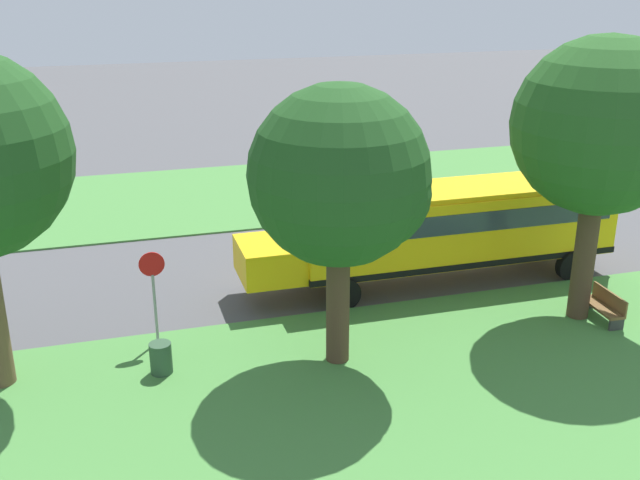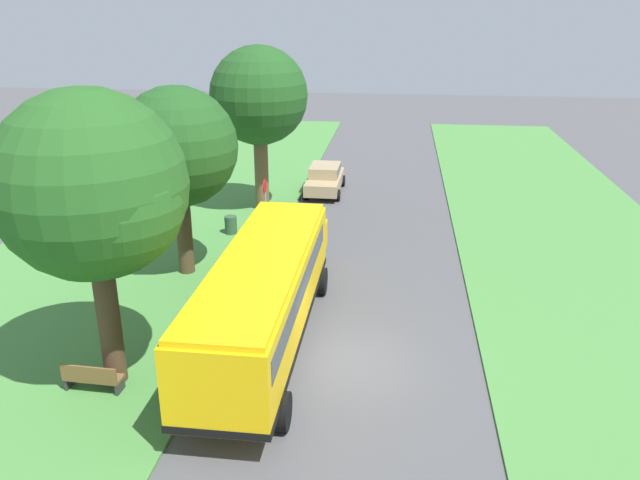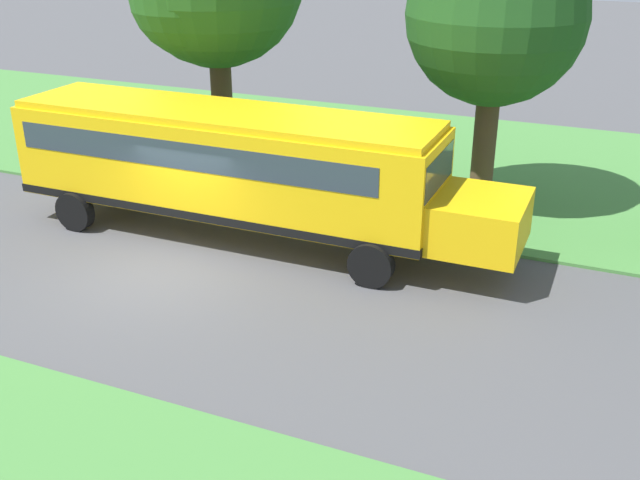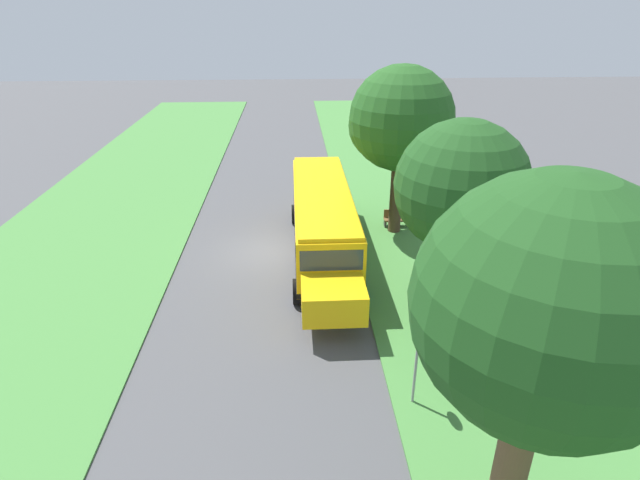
{
  "view_description": "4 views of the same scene",
  "coord_description": "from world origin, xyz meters",
  "px_view_note": "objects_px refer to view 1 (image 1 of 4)",
  "views": [
    {
      "loc": [
        -23.44,
        11.06,
        9.83
      ],
      "look_at": [
        -2.14,
        4.82,
        1.66
      ],
      "focal_mm": 42.0,
      "sensor_mm": 36.0,
      "label": 1
    },
    {
      "loc": [
        1.23,
        -16.1,
        9.99
      ],
      "look_at": [
        -1.44,
        4.89,
        1.98
      ],
      "focal_mm": 35.0,
      "sensor_mm": 36.0,
      "label": 2
    },
    {
      "loc": [
        12.33,
        9.16,
        7.49
      ],
      "look_at": [
        -0.21,
        3.84,
        1.42
      ],
      "focal_mm": 42.0,
      "sensor_mm": 36.0,
      "label": 3
    },
    {
      "loc": [
        -1.28,
        21.13,
        10.53
      ],
      "look_at": [
        -2.32,
        2.8,
        1.85
      ],
      "focal_mm": 28.0,
      "sensor_mm": 36.0,
      "label": 4
    }
  ],
  "objects_px": {
    "oak_tree_roadside_mid": "(346,180)",
    "park_bench": "(604,306)",
    "school_bus": "(447,224)",
    "oak_tree_beside_bus": "(600,129)",
    "trash_bin": "(161,359)",
    "stop_sign": "(154,287)"
  },
  "relations": [
    {
      "from": "oak_tree_roadside_mid",
      "to": "park_bench",
      "type": "distance_m",
      "value": 9.23
    },
    {
      "from": "school_bus",
      "to": "oak_tree_beside_bus",
      "type": "relative_size",
      "value": 1.52
    },
    {
      "from": "oak_tree_roadside_mid",
      "to": "trash_bin",
      "type": "xyz_separation_m",
      "value": [
        0.68,
        4.65,
        -4.52
      ]
    },
    {
      "from": "oak_tree_beside_bus",
      "to": "stop_sign",
      "type": "distance_m",
      "value": 12.85
    },
    {
      "from": "park_bench",
      "to": "trash_bin",
      "type": "relative_size",
      "value": 1.8
    },
    {
      "from": "stop_sign",
      "to": "school_bus",
      "type": "bearing_deg",
      "value": -78.01
    },
    {
      "from": "oak_tree_roadside_mid",
      "to": "trash_bin",
      "type": "bearing_deg",
      "value": 81.66
    },
    {
      "from": "oak_tree_beside_bus",
      "to": "park_bench",
      "type": "height_order",
      "value": "oak_tree_beside_bus"
    },
    {
      "from": "stop_sign",
      "to": "park_bench",
      "type": "height_order",
      "value": "stop_sign"
    },
    {
      "from": "school_bus",
      "to": "stop_sign",
      "type": "distance_m",
      "value": 9.76
    },
    {
      "from": "oak_tree_beside_bus",
      "to": "park_bench",
      "type": "xyz_separation_m",
      "value": [
        -0.57,
        -0.52,
        -5.15
      ]
    },
    {
      "from": "oak_tree_roadside_mid",
      "to": "stop_sign",
      "type": "height_order",
      "value": "oak_tree_roadside_mid"
    },
    {
      "from": "park_bench",
      "to": "stop_sign",
      "type": "bearing_deg",
      "value": 80.33
    },
    {
      "from": "park_bench",
      "to": "trash_bin",
      "type": "distance_m",
      "value": 12.71
    },
    {
      "from": "stop_sign",
      "to": "park_bench",
      "type": "relative_size",
      "value": 1.69
    },
    {
      "from": "school_bus",
      "to": "park_bench",
      "type": "height_order",
      "value": "school_bus"
    },
    {
      "from": "school_bus",
      "to": "trash_bin",
      "type": "height_order",
      "value": "school_bus"
    },
    {
      "from": "oak_tree_beside_bus",
      "to": "stop_sign",
      "type": "bearing_deg",
      "value": 82.54
    },
    {
      "from": "school_bus",
      "to": "stop_sign",
      "type": "height_order",
      "value": "school_bus"
    },
    {
      "from": "school_bus",
      "to": "oak_tree_roadside_mid",
      "type": "bearing_deg",
      "value": 131.52
    },
    {
      "from": "park_bench",
      "to": "trash_bin",
      "type": "xyz_separation_m",
      "value": [
        0.49,
        12.7,
        -0.02
      ]
    },
    {
      "from": "school_bus",
      "to": "park_bench",
      "type": "relative_size",
      "value": 7.68
    }
  ]
}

